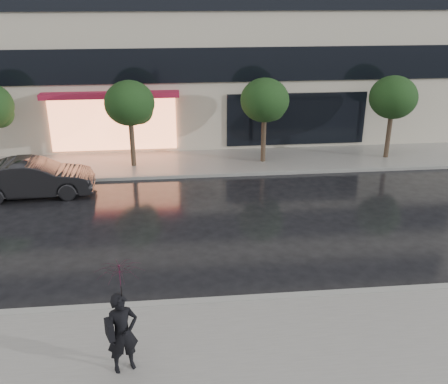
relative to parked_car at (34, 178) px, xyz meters
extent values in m
plane|color=black|center=(6.65, -7.03, -0.75)|extent=(120.00, 120.00, 0.00)
cube|color=slate|center=(6.65, -10.28, -0.69)|extent=(60.00, 4.50, 0.12)
cube|color=slate|center=(6.65, 3.22, -0.69)|extent=(60.00, 3.50, 0.12)
cube|color=gray|center=(6.65, -8.03, -0.68)|extent=(60.00, 0.25, 0.14)
cube|color=gray|center=(6.65, 1.47, -0.68)|extent=(60.00, 0.25, 0.14)
cube|color=black|center=(6.65, 4.91, 3.55)|extent=(28.00, 0.12, 1.60)
cube|color=#FF8C59|center=(2.65, 4.89, 0.85)|extent=(6.00, 0.10, 2.60)
cube|color=maroon|center=(2.65, 4.56, 2.30)|extent=(6.40, 0.70, 0.25)
cube|color=black|center=(11.65, 4.91, 0.85)|extent=(7.00, 0.10, 2.60)
sphere|color=black|center=(-1.95, 3.17, 1.85)|extent=(1.20, 1.20, 1.20)
cylinder|color=#33261C|center=(3.65, 2.97, 0.35)|extent=(0.22, 0.22, 2.20)
ellipsoid|color=black|center=(3.65, 2.97, 2.25)|extent=(2.20, 2.20, 1.98)
sphere|color=black|center=(4.05, 3.17, 1.85)|extent=(1.20, 1.20, 1.20)
cylinder|color=#33261C|center=(9.65, 2.97, 0.35)|extent=(0.22, 0.22, 2.20)
ellipsoid|color=black|center=(9.65, 2.97, 2.25)|extent=(2.20, 2.20, 1.98)
sphere|color=black|center=(10.05, 3.17, 1.85)|extent=(1.20, 1.20, 1.20)
cylinder|color=#33261C|center=(15.65, 2.97, 0.35)|extent=(0.22, 0.22, 2.20)
ellipsoid|color=black|center=(15.65, 2.97, 2.25)|extent=(2.20, 2.20, 1.98)
sphere|color=black|center=(16.05, 3.17, 1.85)|extent=(1.20, 1.20, 1.20)
imported|color=black|center=(0.00, 0.00, 0.00)|extent=(4.63, 1.89, 1.49)
imported|color=black|center=(4.32, -10.34, 0.29)|extent=(0.78, 0.65, 1.84)
imported|color=#3A0A20|center=(4.38, -10.31, 1.47)|extent=(1.28, 1.29, 0.90)
cylinder|color=black|center=(4.38, -10.31, 0.96)|extent=(0.02, 0.02, 0.92)
cube|color=black|center=(4.09, -10.49, 0.51)|extent=(0.24, 0.36, 0.39)
camera|label=1|loc=(5.56, -18.97, 6.95)|focal=40.00mm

